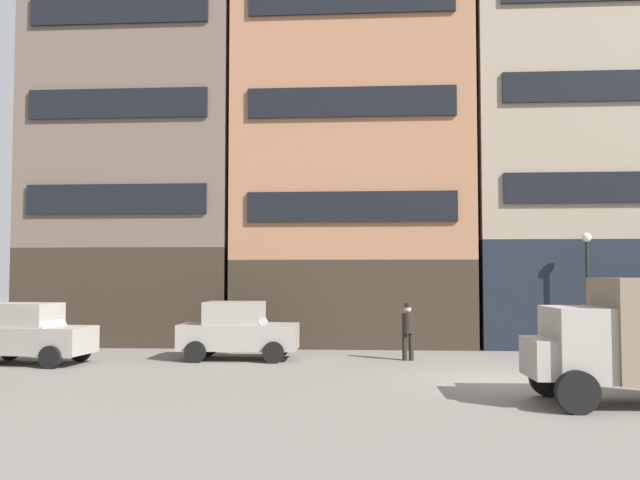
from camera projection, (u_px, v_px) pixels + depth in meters
The scene contains 8 objects.
ground_plane at pixel (509, 382), 16.99m from camera, with size 120.00×120.00×0.00m, color slate.
building_far_left at pixel (140, 113), 27.80m from camera, with size 8.58×5.54×18.49m.
building_center_left at pixel (353, 151), 27.12m from camera, with size 9.52×5.54×15.19m.
building_center_right at pixel (593, 146), 26.48m from camera, with size 9.90×5.54×15.30m.
sedan_dark at pixel (238, 331), 21.54m from camera, with size 3.71×1.89×1.83m.
sedan_light at pixel (28, 334), 20.45m from camera, with size 3.84×2.15×1.83m.
pedestrian_officer at pixel (408, 329), 21.32m from camera, with size 0.50×0.50×1.79m.
streetlamp_curbside at pixel (587, 275), 23.06m from camera, with size 0.32×0.32×4.12m.
Camera 1 is at (-3.56, -17.43, 2.69)m, focal length 38.13 mm.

